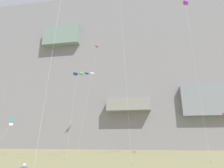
{
  "coord_description": "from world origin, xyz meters",
  "views": [
    {
      "loc": [
        4.5,
        -10.4,
        3.0
      ],
      "look_at": [
        -0.5,
        19.92,
        12.25
      ],
      "focal_mm": 29.8,
      "sensor_mm": 36.0,
      "label": 1
    }
  ],
  "objects_px": {
    "kite_delta_mid_left": "(97,52)",
    "kite_banner_upper_left": "(68,3)",
    "kite_windsock_front_field": "(81,74)",
    "kite_box_mid_right": "(11,122)"
  },
  "relations": [
    {
      "from": "kite_delta_mid_left",
      "to": "kite_banner_upper_left",
      "type": "distance_m",
      "value": 27.63
    },
    {
      "from": "kite_delta_mid_left",
      "to": "kite_banner_upper_left",
      "type": "height_order",
      "value": "kite_delta_mid_left"
    },
    {
      "from": "kite_delta_mid_left",
      "to": "kite_windsock_front_field",
      "type": "distance_m",
      "value": 21.1
    },
    {
      "from": "kite_delta_mid_left",
      "to": "kite_windsock_front_field",
      "type": "height_order",
      "value": "kite_delta_mid_left"
    },
    {
      "from": "kite_delta_mid_left",
      "to": "kite_box_mid_right",
      "type": "relative_size",
      "value": 4.1
    },
    {
      "from": "kite_banner_upper_left",
      "to": "kite_box_mid_right",
      "type": "distance_m",
      "value": 26.9
    },
    {
      "from": "kite_delta_mid_left",
      "to": "kite_banner_upper_left",
      "type": "relative_size",
      "value": 1.19
    },
    {
      "from": "kite_windsock_front_field",
      "to": "kite_box_mid_right",
      "type": "bearing_deg",
      "value": 166.75
    },
    {
      "from": "kite_banner_upper_left",
      "to": "kite_windsock_front_field",
      "type": "bearing_deg",
      "value": 96.73
    },
    {
      "from": "kite_banner_upper_left",
      "to": "kite_windsock_front_field",
      "type": "height_order",
      "value": "kite_banner_upper_left"
    }
  ]
}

